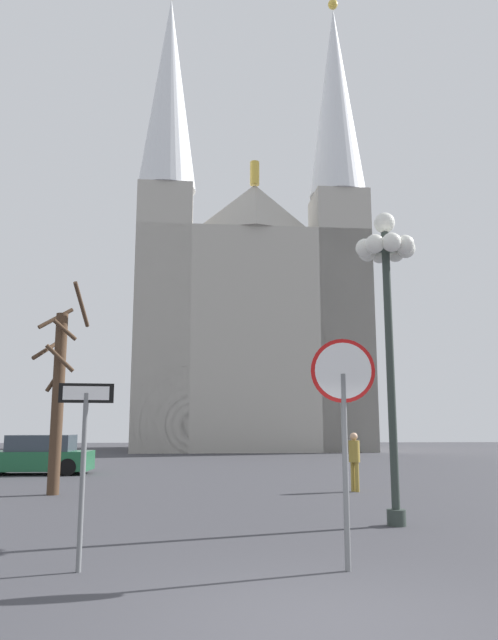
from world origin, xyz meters
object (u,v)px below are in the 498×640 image
parked_car_near_green (37,456)px  bare_tree (58,393)px  cathedral (249,311)px  pedestrian_walking (354,456)px  street_lamp (387,284)px  one_way_arrow_sign (84,447)px  stop_sign (344,402)px

parked_car_near_green → bare_tree: bearing=-70.7°
cathedral → pedestrian_walking: bearing=-87.4°
street_lamp → pedestrian_walking: street_lamp is taller
one_way_arrow_sign → street_lamp: size_ratio=0.39×
parked_car_near_green → cathedral: bearing=66.6°
bare_tree → parked_car_near_green: (-2.47, 7.07, -2.08)m
cathedral → parked_car_near_green: size_ratio=8.51×
bare_tree → parked_car_near_green: 7.77m
one_way_arrow_sign → parked_car_near_green: bearing=107.7°
street_lamp → parked_car_near_green: bearing=129.3°
pedestrian_walking → parked_car_near_green: bearing=148.2°
pedestrian_walking → bare_tree: bearing=-178.1°
cathedral → one_way_arrow_sign: (-4.51, -38.19, -9.19)m
stop_sign → parked_car_near_green: size_ratio=0.72×
stop_sign → bare_tree: bearing=124.2°
one_way_arrow_sign → bare_tree: 9.39m
pedestrian_walking → street_lamp: bearing=-95.7°
stop_sign → bare_tree: (-6.16, 9.08, 0.59)m
cathedral → pedestrian_walking: cathedral is taller
stop_sign → cathedral: bearing=88.5°
street_lamp → one_way_arrow_sign: bearing=-147.5°
one_way_arrow_sign → parked_car_near_green: 16.82m
stop_sign → one_way_arrow_sign: 3.58m
cathedral → pedestrian_walking: (1.32, -28.99, -9.78)m
parked_car_near_green → pedestrian_walking: pedestrian_walking is taller
stop_sign → one_way_arrow_sign: size_ratio=1.25×
cathedral → one_way_arrow_sign: bearing=-96.7°
cathedral → parked_car_near_green: bearing=-113.4°
street_lamp → pedestrian_walking: size_ratio=3.74×
bare_tree → parked_car_near_green: size_ratio=1.38×
stop_sign → one_way_arrow_sign: (-3.52, 0.15, -0.60)m
cathedral → stop_sign: size_ratio=11.80×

